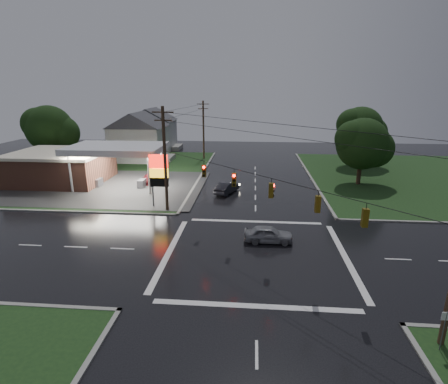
# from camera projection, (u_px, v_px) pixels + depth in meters

# --- Properties ---
(ground) EXTENTS (120.00, 120.00, 0.00)m
(ground) POSITION_uv_depth(u_px,v_px,m) (256.00, 254.00, 27.93)
(ground) COLOR black
(ground) RESTS_ON ground
(grass_nw) EXTENTS (36.00, 36.00, 0.08)m
(grass_nw) POSITION_uv_depth(u_px,v_px,m) (89.00, 172.00, 54.81)
(grass_nw) COLOR #183316
(grass_nw) RESTS_ON ground
(grass_ne) EXTENTS (36.00, 36.00, 0.08)m
(grass_ne) POSITION_uv_depth(u_px,v_px,m) (435.00, 179.00, 50.64)
(grass_ne) COLOR #183316
(grass_ne) RESTS_ON ground
(gas_station) EXTENTS (26.20, 18.00, 5.60)m
(gas_station) POSITION_uv_depth(u_px,v_px,m) (69.00, 165.00, 48.05)
(gas_station) COLOR #2D2D2D
(gas_station) RESTS_ON ground
(pylon_sign) EXTENTS (2.00, 0.35, 6.00)m
(pylon_sign) POSITION_uv_depth(u_px,v_px,m) (159.00, 172.00, 37.63)
(pylon_sign) COLOR #59595E
(pylon_sign) RESTS_ON ground
(utility_pole_nw) EXTENTS (2.20, 0.32, 11.00)m
(utility_pole_nw) POSITION_uv_depth(u_px,v_px,m) (165.00, 158.00, 36.10)
(utility_pole_nw) COLOR #382619
(utility_pole_nw) RESTS_ON ground
(utility_pole_n) EXTENTS (2.20, 0.32, 10.50)m
(utility_pole_n) POSITION_uv_depth(u_px,v_px,m) (203.00, 129.00, 63.37)
(utility_pole_n) COLOR #382619
(utility_pole_n) RESTS_ON ground
(traffic_signals) EXTENTS (26.87, 26.87, 1.47)m
(traffic_signals) POSITION_uv_depth(u_px,v_px,m) (258.00, 175.00, 26.04)
(traffic_signals) COLOR black
(traffic_signals) RESTS_ON ground
(house_near) EXTENTS (11.05, 8.48, 8.60)m
(house_near) POSITION_uv_depth(u_px,v_px,m) (139.00, 136.00, 62.69)
(house_near) COLOR silver
(house_near) RESTS_ON ground
(house_far) EXTENTS (11.05, 8.48, 8.60)m
(house_far) POSITION_uv_depth(u_px,v_px,m) (152.00, 128.00, 74.21)
(house_far) COLOR silver
(house_far) RESTS_ON ground
(tree_nw_behind) EXTENTS (8.93, 7.60, 10.00)m
(tree_nw_behind) POSITION_uv_depth(u_px,v_px,m) (50.00, 129.00, 57.48)
(tree_nw_behind) COLOR black
(tree_nw_behind) RESTS_ON ground
(tree_ne_near) EXTENTS (7.99, 6.80, 8.98)m
(tree_ne_near) POSITION_uv_depth(u_px,v_px,m) (364.00, 144.00, 46.18)
(tree_ne_near) COLOR black
(tree_ne_near) RESTS_ON ground
(tree_ne_far) EXTENTS (8.46, 7.20, 9.80)m
(tree_ne_far) POSITION_uv_depth(u_px,v_px,m) (361.00, 129.00, 57.21)
(tree_ne_far) COLOR black
(tree_ne_far) RESTS_ON ground
(car_north) EXTENTS (3.05, 4.56, 1.42)m
(car_north) POSITION_uv_depth(u_px,v_px,m) (227.00, 188.00, 43.70)
(car_north) COLOR black
(car_north) RESTS_ON ground
(car_crossing) EXTENTS (4.20, 1.71, 1.43)m
(car_crossing) POSITION_uv_depth(u_px,v_px,m) (268.00, 234.00, 29.89)
(car_crossing) COLOR gray
(car_crossing) RESTS_ON ground
(car_pump) EXTENTS (3.56, 5.48, 1.48)m
(car_pump) POSITION_uv_depth(u_px,v_px,m) (153.00, 177.00, 48.87)
(car_pump) COLOR #5B151A
(car_pump) RESTS_ON ground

